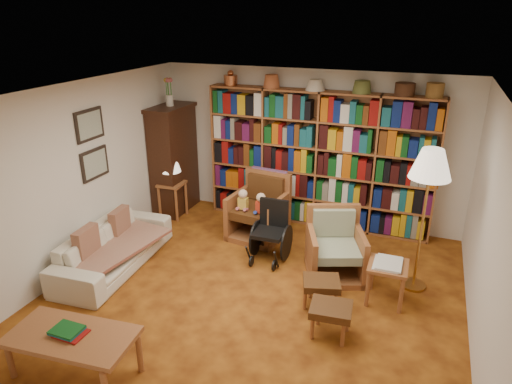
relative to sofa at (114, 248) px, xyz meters
The scene contains 23 objects.
floor 2.07m from the sofa, ahead, with size 5.00×5.00×0.00m, color #B0631B.
ceiling 3.02m from the sofa, ahead, with size 5.00×5.00×0.00m, color white.
wall_back 3.40m from the sofa, 51.11° to the left, with size 5.00×5.00×0.00m, color silver.
wall_front 3.34m from the sofa, 50.18° to the right, with size 5.00×5.00×0.00m, color silver.
wall_left 1.06m from the sofa, behind, with size 5.00×5.00×0.00m, color silver.
wall_right 4.65m from the sofa, ahead, with size 5.00×5.00×0.00m, color silver.
bookshelf 3.39m from the sofa, 46.49° to the left, with size 3.60×0.30×2.42m.
curio_cabinet 2.16m from the sofa, 95.73° to the left, with size 0.50×0.95×2.40m.
framed_pictures 1.45m from the sofa, 141.43° to the left, with size 0.03×0.52×0.97m.
sofa is the anchor object (origin of this frame).
sofa_throw 0.05m from the sofa, ahead, with size 0.78×1.45×0.04m, color #C6B191.
cushion_left 0.41m from the sofa, 110.38° to the left, with size 0.12×0.38×0.38m, color maroon.
cushion_right 0.41m from the sofa, 110.38° to the right, with size 0.13×0.40×0.40m, color maroon.
side_table_lamp 1.76m from the sofa, 93.27° to the left, with size 0.43×0.43×0.62m.
table_lamp 1.87m from the sofa, 93.27° to the left, with size 0.35×0.35×0.47m.
armchair_leather 2.27m from the sofa, 47.58° to the left, with size 0.87×0.92×1.00m.
armchair_sage 3.06m from the sofa, 18.22° to the left, with size 0.99×0.98×0.90m.
wheelchair 2.20m from the sofa, 27.88° to the left, with size 0.49×0.69×0.86m.
floor_lamp 4.24m from the sofa, 13.86° to the left, with size 0.49×0.49×1.85m.
side_table_papers 3.64m from the sofa, ahead, with size 0.47×0.47×0.54m.
footstool_a 2.90m from the sofa, ahead, with size 0.52×0.48×0.37m.
footstool_b 3.13m from the sofa, ahead, with size 0.48×0.42×0.38m.
coffee_table 2.05m from the sofa, 63.12° to the right, with size 1.26×0.72×0.53m.
Camera 1 is at (1.77, -4.51, 3.34)m, focal length 32.00 mm.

